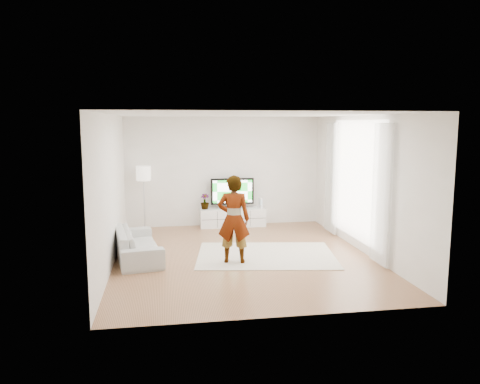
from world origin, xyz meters
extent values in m
plane|color=#AC764D|center=(0.00, 0.00, 0.00)|extent=(6.00, 6.00, 0.00)
plane|color=white|center=(0.00, 0.00, 2.80)|extent=(6.00, 6.00, 0.00)
cube|color=white|center=(-2.50, 0.00, 1.40)|extent=(0.02, 6.00, 2.80)
cube|color=white|center=(2.50, 0.00, 1.40)|extent=(0.02, 6.00, 2.80)
cube|color=white|center=(0.00, 3.00, 1.40)|extent=(5.00, 0.02, 2.80)
cube|color=white|center=(0.00, -3.00, 1.40)|extent=(5.00, 0.02, 2.80)
cube|color=white|center=(2.48, 0.30, 1.45)|extent=(0.01, 2.60, 2.50)
cube|color=white|center=(2.40, -1.00, 1.35)|extent=(0.04, 0.70, 2.60)
cube|color=white|center=(2.40, 1.60, 1.35)|extent=(0.04, 0.70, 2.60)
cube|color=white|center=(0.20, 2.77, 0.24)|extent=(1.68, 0.47, 0.47)
cube|color=black|center=(0.20, 2.53, 0.24)|extent=(1.63, 0.00, 0.01)
cube|color=black|center=(-0.22, 2.53, 0.24)|extent=(0.01, 0.00, 0.42)
cube|color=black|center=(0.62, 2.53, 0.24)|extent=(0.01, 0.00, 0.42)
cube|color=black|center=(0.20, 2.79, 0.48)|extent=(0.40, 0.22, 0.02)
cube|color=black|center=(0.20, 2.79, 0.53)|extent=(0.08, 0.05, 0.08)
cube|color=black|center=(0.20, 2.79, 0.91)|extent=(1.11, 0.06, 0.67)
cube|color=green|center=(0.20, 2.76, 0.91)|extent=(1.01, 0.01, 0.57)
cube|color=white|center=(0.93, 2.77, 0.59)|extent=(0.09, 0.18, 0.24)
cube|color=#4CB2FF|center=(0.93, 2.68, 0.61)|extent=(0.01, 0.00, 0.13)
imported|color=#3F7238|center=(-0.52, 2.77, 0.67)|extent=(0.26, 0.26, 0.39)
cube|color=beige|center=(0.47, -0.01, 0.01)|extent=(2.99, 2.36, 0.01)
imported|color=#334772|center=(-0.24, -0.39, 0.85)|extent=(0.68, 0.52, 1.67)
imported|color=#B5B5B0|center=(-2.07, 0.22, 0.29)|extent=(1.08, 2.09, 0.58)
cylinder|color=silver|center=(-2.02, 2.70, 0.01)|extent=(0.28, 0.28, 0.02)
cylinder|color=silver|center=(-2.02, 2.70, 0.63)|extent=(0.04, 0.04, 1.23)
cylinder|color=white|center=(-2.02, 2.70, 1.42)|extent=(0.35, 0.35, 0.34)
camera|label=1|loc=(-1.51, -8.93, 2.64)|focal=35.00mm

